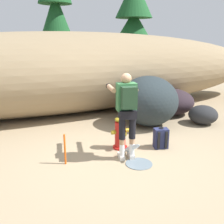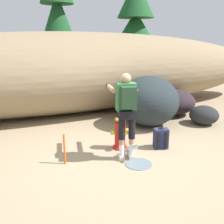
% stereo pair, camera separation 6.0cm
% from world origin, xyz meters
% --- Properties ---
extents(ground_plane, '(56.00, 56.00, 0.04)m').
position_xyz_m(ground_plane, '(0.00, 0.00, -0.02)').
color(ground_plane, '#998466').
extents(dirt_embankment, '(15.57, 3.20, 2.54)m').
position_xyz_m(dirt_embankment, '(0.00, 3.68, 1.27)').
color(dirt_embankment, '#897556').
rests_on(dirt_embankment, ground_plane).
extents(fire_hydrant, '(0.41, 0.36, 0.75)m').
position_xyz_m(fire_hydrant, '(0.11, 0.27, 0.34)').
color(fire_hydrant, red).
rests_on(fire_hydrant, ground_plane).
extents(hydrant_water_jet, '(0.51, 0.95, 0.47)m').
position_xyz_m(hydrant_water_jet, '(0.11, -0.32, 0.14)').
color(hydrant_water_jet, silver).
rests_on(hydrant_water_jet, ground_plane).
extents(utility_worker, '(0.65, 1.03, 1.69)m').
position_xyz_m(utility_worker, '(0.01, -0.19, 1.08)').
color(utility_worker, beige).
rests_on(utility_worker, ground_plane).
extents(spare_backpack, '(0.34, 0.34, 0.47)m').
position_xyz_m(spare_backpack, '(0.93, -0.07, 0.22)').
color(spare_backpack, '#23284C').
rests_on(spare_backpack, ground_plane).
extents(boulder_large, '(1.89, 1.95, 1.36)m').
position_xyz_m(boulder_large, '(1.52, 1.43, 0.68)').
color(boulder_large, '#232C2F').
rests_on(boulder_large, ground_plane).
extents(boulder_mid, '(1.79, 1.84, 0.80)m').
position_xyz_m(boulder_mid, '(2.80, 2.08, 0.40)').
color(boulder_mid, '#281E24').
rests_on(boulder_mid, ground_plane).
extents(boulder_small, '(1.10, 1.09, 0.53)m').
position_xyz_m(boulder_small, '(2.97, 0.85, 0.26)').
color(boulder_small, '#232426').
rests_on(boulder_small, ground_plane).
extents(boulder_outlier, '(0.82, 0.83, 0.47)m').
position_xyz_m(boulder_outlier, '(2.20, 2.44, 0.23)').
color(boulder_outlier, '#2D252D').
rests_on(boulder_outlier, ground_plane).
extents(pine_tree_left, '(2.33, 2.33, 6.51)m').
position_xyz_m(pine_tree_left, '(0.53, 7.90, 3.39)').
color(pine_tree_left, '#47331E').
rests_on(pine_tree_left, ground_plane).
extents(pine_tree_center, '(2.80, 2.80, 5.20)m').
position_xyz_m(pine_tree_center, '(4.27, 7.40, 3.00)').
color(pine_tree_center, '#47331E').
rests_on(pine_tree_center, ground_plane).
extents(survey_stake, '(0.04, 0.04, 0.60)m').
position_xyz_m(survey_stake, '(-1.17, 0.02, 0.30)').
color(survey_stake, '#E55914').
rests_on(survey_stake, ground_plane).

